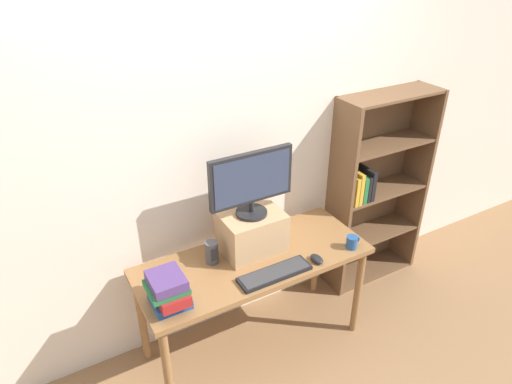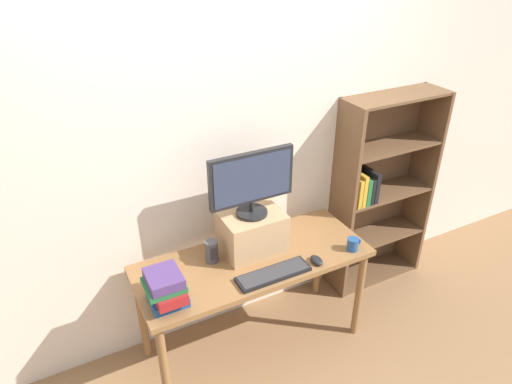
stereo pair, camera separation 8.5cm
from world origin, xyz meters
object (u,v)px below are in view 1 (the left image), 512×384
bookshelf_unit (374,189)px  book_stack (168,291)px  desk (254,269)px  desk_speaker (212,252)px  keyboard (275,273)px  computer_monitor (251,182)px  coffee_mug (352,242)px  riser_box (252,232)px  computer_mouse (317,259)px

bookshelf_unit → book_stack: bookshelf_unit is taller
desk → desk_speaker: 0.30m
desk → keyboard: (0.03, -0.20, 0.10)m
bookshelf_unit → computer_monitor: bookshelf_unit is taller
keyboard → computer_monitor: bearing=88.6°
desk → coffee_mug: (0.61, -0.21, 0.13)m
computer_monitor → book_stack: 0.78m
riser_box → desk_speaker: 0.28m
desk → bookshelf_unit: bookshelf_unit is taller
keyboard → computer_mouse: size_ratio=4.39×
keyboard → coffee_mug: size_ratio=4.49×
riser_box → computer_monitor: bearing=-90.0°
keyboard → desk_speaker: desk_speaker is taller
riser_box → computer_monitor: (0.00, -0.00, 0.36)m
bookshelf_unit → riser_box: (-1.16, -0.15, 0.08)m
book_stack → desk: bearing=12.5°
desk → bookshelf_unit: bearing=11.5°
riser_box → desk_speaker: riser_box is taller
riser_box → computer_monitor: size_ratio=0.71×
bookshelf_unit → coffee_mug: 0.75m
bookshelf_unit → desk: bearing=-168.5°
computer_monitor → desk_speaker: size_ratio=3.70×
desk → computer_monitor: computer_monitor is taller
desk → book_stack: size_ratio=5.89×
book_stack → coffee_mug: bearing=-3.7°
computer_mouse → book_stack: size_ratio=0.41×
bookshelf_unit → computer_mouse: (-0.87, -0.46, -0.03)m
riser_box → book_stack: riser_box is taller
computer_mouse → riser_box: bearing=132.8°
riser_box → book_stack: 0.68m
desk → coffee_mug: coffee_mug is taller
bookshelf_unit → keyboard: (-1.17, -0.44, -0.04)m
riser_box → keyboard: bearing=-91.4°
computer_mouse → desk_speaker: bearing=151.1°
book_stack → desk_speaker: size_ratio=1.71×
computer_monitor → book_stack: bearing=-160.4°
computer_monitor → keyboard: bearing=-91.4°
coffee_mug → desk_speaker: desk_speaker is taller
computer_mouse → desk_speaker: 0.65m
computer_monitor → computer_mouse: 0.63m
desk → desk_speaker: (-0.24, 0.10, 0.16)m
coffee_mug → desk: bearing=161.0°
computer_monitor → coffee_mug: size_ratio=5.33×
desk → bookshelf_unit: (1.20, 0.24, 0.14)m
bookshelf_unit → desk_speaker: bearing=-174.1°
desk → keyboard: bearing=-80.9°
desk_speaker → bookshelf_unit: bearing=5.9°
keyboard → book_stack: bearing=173.9°
riser_box → coffee_mug: bearing=-28.2°
computer_mouse → keyboard: bearing=177.0°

